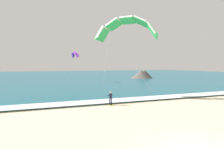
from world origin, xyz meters
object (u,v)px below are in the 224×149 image
(surfboard, at_px, (111,105))
(kite_distant, at_px, (75,54))
(kite_primary, at_px, (127,26))
(kitesurfer, at_px, (110,98))

(surfboard, xyz_separation_m, kite_distant, (1.45, 31.40, 7.70))
(surfboard, bearing_deg, kite_primary, 42.73)
(kitesurfer, xyz_separation_m, kite_distant, (1.46, 31.38, 6.79))
(kite_distant, bearing_deg, surfboard, -92.65)
(kitesurfer, relative_size, kite_distant, 0.37)
(kitesurfer, bearing_deg, kite_primary, 42.57)
(surfboard, height_order, kite_primary, kite_primary)
(surfboard, height_order, kite_distant, kite_distant)
(kite_primary, xyz_separation_m, kite_distant, (-2.28, 27.95, -2.61))
(surfboard, xyz_separation_m, kitesurfer, (-0.00, 0.02, 0.91))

